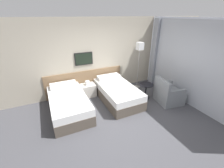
% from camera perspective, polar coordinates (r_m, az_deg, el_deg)
% --- Properties ---
extents(ground_plane, '(16.00, 16.00, 0.00)m').
position_cam_1_polar(ground_plane, '(4.46, 4.21, -13.40)').
color(ground_plane, '#47474C').
extents(wall_headboard, '(10.00, 0.10, 2.70)m').
position_cam_1_polar(wall_headboard, '(5.60, -6.27, 9.66)').
color(wall_headboard, '#B7AD99').
rests_on(wall_headboard, ground_plane).
extents(wall_window, '(0.21, 4.57, 2.70)m').
position_cam_1_polar(wall_window, '(5.32, 29.19, 6.26)').
color(wall_window, white).
rests_on(wall_window, ground_plane).
extents(bed_near_door, '(1.06, 1.96, 0.68)m').
position_cam_1_polar(bed_near_door, '(4.80, -16.20, -7.26)').
color(bed_near_door, brown).
rests_on(bed_near_door, ground_plane).
extents(bed_near_window, '(1.06, 1.96, 0.68)m').
position_cam_1_polar(bed_near_window, '(5.22, 1.98, -3.36)').
color(bed_near_window, brown).
rests_on(bed_near_window, ground_plane).
extents(nightstand, '(0.52, 0.42, 0.60)m').
position_cam_1_polar(nightstand, '(5.57, -9.08, -2.29)').
color(nightstand, beige).
rests_on(nightstand, ground_plane).
extents(floor_lamp, '(0.24, 0.24, 1.83)m').
position_cam_1_polar(floor_lamp, '(5.88, 10.46, 12.46)').
color(floor_lamp, '#9E9993').
rests_on(floor_lamp, ground_plane).
extents(side_table, '(0.49, 0.49, 0.54)m').
position_cam_1_polar(side_table, '(5.44, 12.83, -1.61)').
color(side_table, black).
rests_on(side_table, ground_plane).
extents(armchair, '(0.86, 0.88, 0.88)m').
position_cam_1_polar(armchair, '(5.45, 20.62, -3.77)').
color(armchair, gray).
rests_on(armchair, ground_plane).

